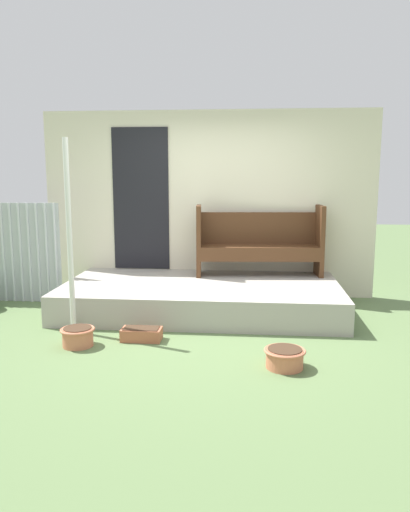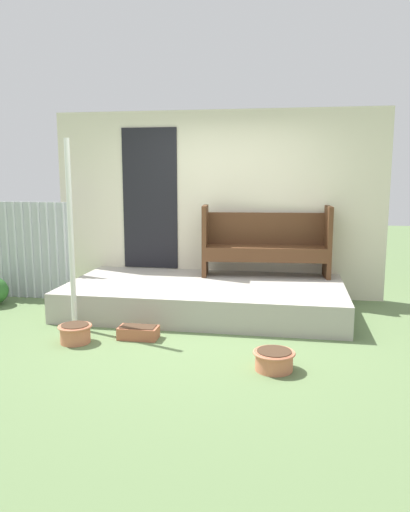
% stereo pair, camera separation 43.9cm
% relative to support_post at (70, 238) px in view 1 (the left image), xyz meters
% --- Properties ---
extents(ground_plane, '(24.00, 24.00, 0.00)m').
position_rel_support_post_xyz_m(ground_plane, '(1.43, 0.09, -1.06)').
color(ground_plane, '#5B7547').
extents(porch_slab, '(3.47, 1.76, 0.36)m').
position_rel_support_post_xyz_m(porch_slab, '(1.33, 0.97, -0.88)').
color(porch_slab, '#A8A399').
rests_on(porch_slab, ground_plane).
extents(house_wall, '(4.67, 0.08, 2.60)m').
position_rel_support_post_xyz_m(house_wall, '(1.29, 1.88, 0.25)').
color(house_wall, beige).
rests_on(house_wall, ground_plane).
extents(support_post, '(0.06, 0.06, 2.11)m').
position_rel_support_post_xyz_m(support_post, '(0.00, 0.00, 0.00)').
color(support_post, silver).
rests_on(support_post, ground_plane).
extents(bench, '(1.72, 0.55, 0.95)m').
position_rel_support_post_xyz_m(bench, '(2.06, 1.58, -0.21)').
color(bench, '#4C2D19').
rests_on(bench, porch_slab).
extents(flower_pot_left, '(0.35, 0.35, 0.20)m').
position_rel_support_post_xyz_m(flower_pot_left, '(0.21, -0.44, -0.95)').
color(flower_pot_left, '#C67251').
rests_on(flower_pot_left, ground_plane).
extents(flower_pot_middle, '(0.38, 0.38, 0.18)m').
position_rel_support_post_xyz_m(flower_pot_middle, '(2.27, -0.82, -0.96)').
color(flower_pot_middle, '#C67251').
rests_on(flower_pot_middle, ground_plane).
extents(planter_box_rect, '(0.42, 0.22, 0.14)m').
position_rel_support_post_xyz_m(planter_box_rect, '(0.82, -0.21, -0.99)').
color(planter_box_rect, '#B26042').
rests_on(planter_box_rect, ground_plane).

